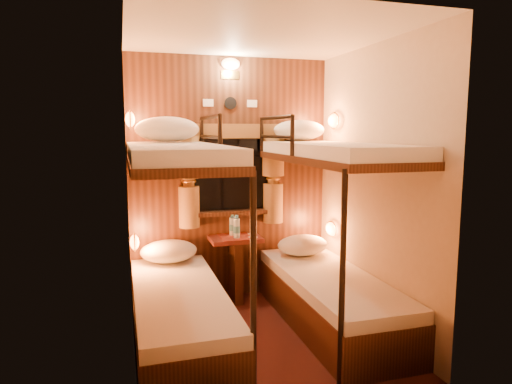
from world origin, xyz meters
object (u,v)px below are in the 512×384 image
object	(u,v)px
bunk_right	(330,262)
bottle_left	(232,226)
bunk_left	(179,276)
table	(235,260)
bottle_right	(237,228)

from	to	relation	value
bunk_right	bottle_left	distance (m)	1.09
bunk_left	table	bearing A→B (deg)	50.33
bunk_left	bunk_right	bearing A→B (deg)	0.00
bottle_left	bunk_right	bearing A→B (deg)	-52.08
bunk_left	bottle_left	distance (m)	1.08
bunk_right	bottle_left	world-z (taller)	bunk_right
bottle_right	table	bearing A→B (deg)	89.56
table	bottle_right	distance (m)	0.34
bunk_left	bunk_right	xyz separation A→B (m)	(1.30, 0.00, 0.00)
table	bottle_right	world-z (taller)	bottle_right
bunk_left	table	world-z (taller)	bunk_left
bunk_left	bunk_right	world-z (taller)	same
table	bottle_right	size ratio (longest dim) A/B	2.89
bunk_left	bottle_right	xyz separation A→B (m)	(0.65, 0.72, 0.19)
bunk_left	table	distance (m)	1.02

